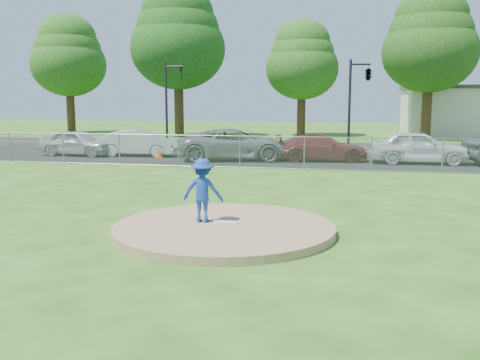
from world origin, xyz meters
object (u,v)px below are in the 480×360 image
Objects in this scene: tree_right at (430,40)px; parked_car_pearl at (418,147)px; parked_car_darkred at (321,148)px; traffic_cone at (159,151)px; pitcher at (203,190)px; parked_car_silver at (77,143)px; parked_car_white at (139,143)px; tree_left at (178,37)px; tree_center at (302,59)px; parked_car_gray at (235,144)px; tree_far_left at (68,55)px; traffic_signal_center at (366,76)px; traffic_signal_left at (170,96)px.

parked_car_pearl is at bearing -98.90° from tree_right.
traffic_cone is at bearing 82.97° from parked_car_darkred.
parked_car_darkred is at bearing -98.85° from pitcher.
tree_right reaches higher than pitcher.
parked_car_silver is 0.97× the size of parked_car_white.
traffic_cone is at bearing -76.20° from tree_left.
pitcher is (-9.59, -31.78, -6.66)m from tree_right.
tree_left is 21.32m from parked_car_darkred.
parked_car_darkred is 4.81m from parked_car_pearl.
tree_left is at bearing 47.43° from parked_car_pearl.
pitcher is at bearing -89.30° from tree_center.
parked_car_gray is (5.74, -0.80, 0.08)m from parked_car_white.
tree_right is at bearing -9.56° from parked_car_pearl.
tree_far_left is 28.31m from traffic_signal_center.
pitcher is at bearing 154.61° from parked_car_pearl.
traffic_signal_center is at bearing -28.69° from parked_car_darkred.
tree_far_left is 17.60m from traffic_signal_left.
tree_right is at bearing 29.38° from traffic_signal_left.
traffic_cone is 0.18× the size of parked_car_silver.
tree_center is (10.00, 3.00, -1.77)m from tree_left.
parked_car_gray is (-1.86, -18.86, -5.64)m from tree_center.
parked_car_white is at bearing -137.61° from tree_right.
tree_left is 24.52m from parked_car_pearl.
traffic_signal_center reaches higher than parked_car_gray.
parked_car_gray is at bearing -62.83° from tree_left.
tree_right is 18.15m from parked_car_pearl.
tree_far_left is 0.92× the size of tree_right.
pitcher is 2.03× the size of traffic_cone.
parked_car_pearl reaches higher than traffic_cone.
traffic_cone is (3.85, -15.68, -7.84)m from tree_left.
pitcher is at bearing -69.42° from traffic_signal_left.
traffic_signal_center is (4.97, -12.00, -1.86)m from tree_center.
pitcher is at bearing 176.58° from parked_car_gray.
parked_car_white is at bearing -51.85° from tree_far_left.
tree_center reaches higher than pitcher.
tree_left is 1.27× the size of tree_center.
tree_right is 7.34× the size of pitcher.
parked_car_pearl is (2.43, -6.61, -3.78)m from traffic_signal_center.
tree_center is 10.27m from tree_right.
pitcher is (8.18, -21.78, -2.37)m from traffic_signal_left.
pitcher is 0.35× the size of parked_car_white.
pitcher is at bearing -138.11° from parked_car_silver.
pitcher reaches higher than parked_car_white.
tree_right is 27.67m from parked_car_silver.
parked_car_gray is at bearing -134.88° from traffic_signal_center.
pitcher is 0.27× the size of parked_car_gray.
parked_car_white is (-7.60, -18.06, -5.72)m from tree_center.
parked_car_silver is at bearing -60.52° from tree_far_left.
pitcher is 0.37× the size of parked_car_silver.
pitcher is at bearing -71.31° from tree_left.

